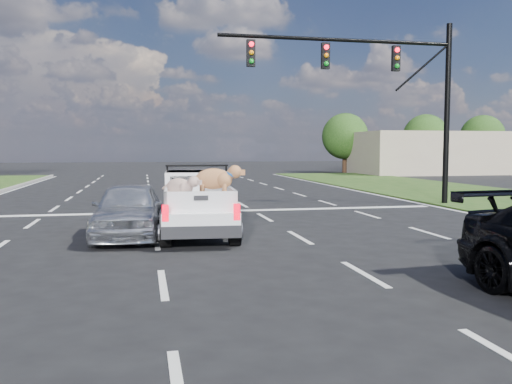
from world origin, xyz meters
TOP-DOWN VIEW (x-y plane):
  - ground at (0.00, 0.00)m, footprint 160.00×160.00m
  - road_markings at (0.00, 6.56)m, footprint 17.75×60.00m
  - traffic_signal at (7.20, 10.50)m, footprint 9.11×0.31m
  - building_right at (22.00, 34.00)m, footprint 12.00×7.00m
  - tree_far_d at (16.00, 38.00)m, footprint 4.20×4.20m
  - tree_far_e at (24.00, 38.00)m, footprint 4.20×4.20m
  - tree_far_f at (30.00, 38.00)m, footprint 4.20×4.20m
  - pickup_truck at (-0.67, 5.12)m, footprint 2.11×4.87m
  - silver_sedan at (-2.40, 4.92)m, footprint 1.87×4.16m

SIDE VIEW (x-z plane):
  - ground at x=0.00m, z-range 0.00..0.00m
  - road_markings at x=0.00m, z-range 0.00..0.01m
  - silver_sedan at x=-2.40m, z-range 0.00..1.39m
  - pickup_truck at x=-0.67m, z-range -0.04..1.75m
  - building_right at x=22.00m, z-range 0.00..3.60m
  - tree_far_d at x=16.00m, z-range 0.59..5.99m
  - tree_far_e at x=24.00m, z-range 0.59..5.99m
  - tree_far_f at x=30.00m, z-range 0.59..5.99m
  - traffic_signal at x=7.20m, z-range 1.23..8.23m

